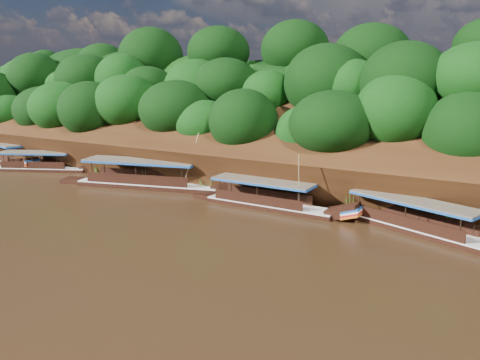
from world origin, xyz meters
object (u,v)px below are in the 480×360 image
(boat_3, at_px, (48,167))
(boat_4, at_px, (9,159))
(boat_0, at_px, (431,229))
(boat_1, at_px, (277,203))
(boat_2, at_px, (158,182))

(boat_3, bearing_deg, boat_4, 150.20)
(boat_0, height_order, boat_3, boat_0)
(boat_0, xyz_separation_m, boat_3, (-41.04, 0.97, -0.01))
(boat_1, height_order, boat_3, boat_1)
(boat_0, distance_m, boat_4, 49.32)
(boat_4, bearing_deg, boat_1, 11.28)
(boat_4, bearing_deg, boat_3, 8.61)
(boat_2, height_order, boat_4, boat_2)
(boat_0, height_order, boat_2, boat_2)
(boat_1, relative_size, boat_3, 1.10)
(boat_0, height_order, boat_4, boat_0)
(boat_1, distance_m, boat_2, 13.01)
(boat_3, relative_size, boat_4, 0.84)
(boat_3, bearing_deg, boat_2, -25.11)
(boat_1, bearing_deg, boat_0, -2.25)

